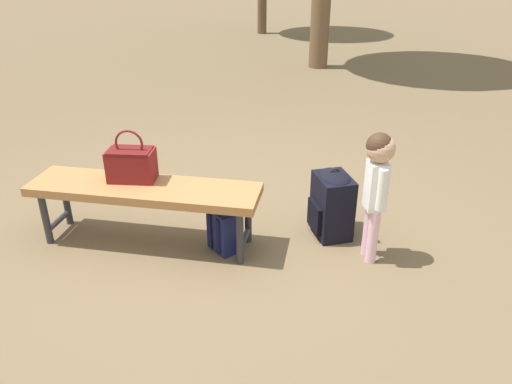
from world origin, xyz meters
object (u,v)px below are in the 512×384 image
at_px(backpack_large, 332,202).
at_px(backpack_small, 224,227).
at_px(handbag, 131,163).
at_px(child_standing, 377,178).
at_px(park_bench, 144,193).

bearing_deg(backpack_large, backpack_small, -168.82).
distance_m(backpack_large, backpack_small, 0.80).
relative_size(handbag, backpack_large, 0.69).
bearing_deg(handbag, child_standing, -14.33).
bearing_deg(backpack_small, park_bench, 165.79).
bearing_deg(backpack_small, backpack_large, 11.18).
bearing_deg(backpack_large, handbag, 176.72).
xyz_separation_m(backpack_large, backpack_small, (-0.78, -0.15, -0.09)).
height_order(park_bench, child_standing, child_standing).
bearing_deg(child_standing, backpack_small, 169.89).
xyz_separation_m(handbag, backpack_large, (1.41, -0.08, -0.31)).
xyz_separation_m(child_standing, backpack_large, (-0.20, 0.33, -0.34)).
distance_m(handbag, child_standing, 1.65).
relative_size(child_standing, backpack_small, 2.54).
distance_m(park_bench, child_standing, 1.56).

